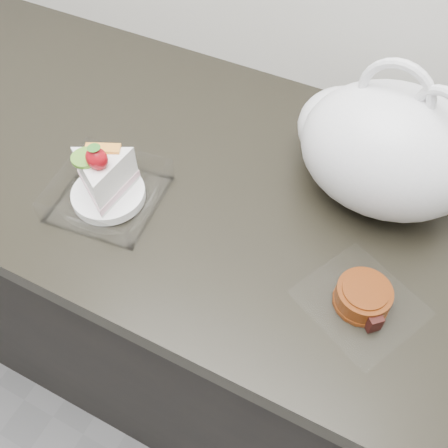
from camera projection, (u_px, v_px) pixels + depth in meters
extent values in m
cube|color=black|center=(202.00, 296.00, 1.26)|extent=(2.00, 0.60, 0.86)
cube|color=black|center=(194.00, 173.00, 0.90)|extent=(2.04, 0.64, 0.04)
cube|color=white|center=(110.00, 199.00, 0.84)|extent=(0.18, 0.18, 0.00)
cylinder|color=white|center=(109.00, 194.00, 0.83)|extent=(0.12, 0.12, 0.02)
ellipsoid|color=red|center=(97.00, 158.00, 0.75)|extent=(0.04, 0.03, 0.04)
cone|color=#2D7223|center=(94.00, 150.00, 0.73)|extent=(0.02, 0.02, 0.01)
cylinder|color=#60A42F|center=(85.00, 158.00, 0.76)|extent=(0.04, 0.04, 0.01)
cube|color=orange|center=(103.00, 148.00, 0.78)|extent=(0.06, 0.04, 0.01)
cube|color=white|center=(360.00, 302.00, 0.72)|extent=(0.21, 0.20, 0.00)
cylinder|color=#68290C|center=(363.00, 296.00, 0.70)|extent=(0.10, 0.10, 0.03)
cylinder|color=#68290C|center=(361.00, 301.00, 0.71)|extent=(0.10, 0.10, 0.01)
cylinder|color=#68290C|center=(366.00, 290.00, 0.69)|extent=(0.08, 0.08, 0.00)
cube|color=black|center=(373.00, 321.00, 0.68)|extent=(0.03, 0.03, 0.03)
ellipsoid|color=white|center=(389.00, 151.00, 0.76)|extent=(0.33, 0.29, 0.21)
ellipsoid|color=white|center=(346.00, 129.00, 0.83)|extent=(0.20, 0.19, 0.13)
torus|color=white|center=(396.00, 96.00, 0.70)|extent=(0.11, 0.03, 0.11)
torus|color=white|center=(441.00, 122.00, 0.67)|extent=(0.10, 0.06, 0.10)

